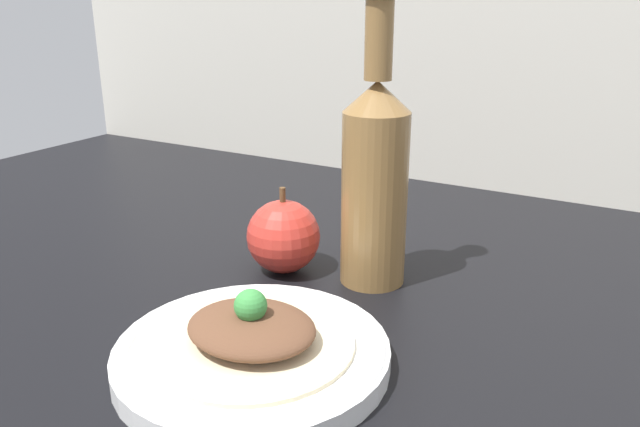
# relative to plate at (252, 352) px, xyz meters

# --- Properties ---
(ground_plane) EXTENTS (1.80, 1.10, 0.04)m
(ground_plane) POSITION_rel_plate_xyz_m (0.06, 0.09, -0.03)
(ground_plane) COLOR black
(plate) EXTENTS (0.24, 0.24, 0.02)m
(plate) POSITION_rel_plate_xyz_m (0.00, 0.00, 0.00)
(plate) COLOR white
(plate) RESTS_ON ground_plane
(plated_food) EXTENTS (0.18, 0.18, 0.05)m
(plated_food) POSITION_rel_plate_xyz_m (0.00, 0.00, 0.02)
(plated_food) COLOR beige
(plated_food) RESTS_ON plate
(cider_bottle) EXTENTS (0.07, 0.07, 0.31)m
(cider_bottle) POSITION_rel_plate_xyz_m (0.02, 0.21, 0.11)
(cider_bottle) COLOR olive
(cider_bottle) RESTS_ON ground_plane
(apple) EXTENTS (0.08, 0.08, 0.10)m
(apple) POSITION_rel_plate_xyz_m (-0.08, 0.18, 0.03)
(apple) COLOR red
(apple) RESTS_ON ground_plane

